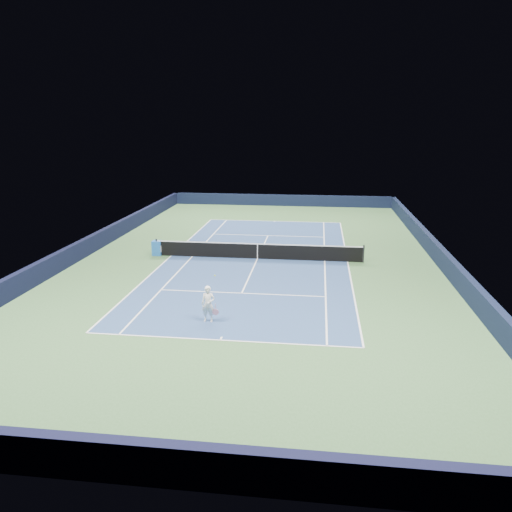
# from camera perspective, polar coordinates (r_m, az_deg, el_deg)

# --- Properties ---
(ground) EXTENTS (40.00, 40.00, 0.00)m
(ground) POSITION_cam_1_polar(r_m,az_deg,el_deg) (30.75, 0.17, -0.32)
(ground) COLOR #375D33
(ground) RESTS_ON ground
(wall_far) EXTENTS (22.00, 0.35, 1.10)m
(wall_far) POSITION_cam_1_polar(r_m,az_deg,el_deg) (49.95, 2.96, 6.38)
(wall_far) COLOR black
(wall_far) RESTS_ON ground
(wall_near) EXTENTS (22.00, 0.35, 1.10)m
(wall_near) POSITION_cam_1_polar(r_m,az_deg,el_deg) (12.82, -11.56, -22.14)
(wall_near) COLOR black
(wall_near) RESTS_ON ground
(wall_right) EXTENTS (0.35, 40.00, 1.10)m
(wall_right) POSITION_cam_1_polar(r_m,az_deg,el_deg) (31.24, 20.29, 0.01)
(wall_right) COLOR #101832
(wall_right) RESTS_ON ground
(wall_left) EXTENTS (0.35, 40.00, 1.10)m
(wall_left) POSITION_cam_1_polar(r_m,az_deg,el_deg) (33.64, -18.46, 1.22)
(wall_left) COLOR black
(wall_left) RESTS_ON ground
(court_surface) EXTENTS (10.97, 23.77, 0.01)m
(court_surface) POSITION_cam_1_polar(r_m,az_deg,el_deg) (30.75, 0.17, -0.31)
(court_surface) COLOR navy
(court_surface) RESTS_ON ground
(baseline_far) EXTENTS (10.97, 0.08, 0.00)m
(baseline_far) POSITION_cam_1_polar(r_m,az_deg,el_deg) (42.25, 2.14, 4.00)
(baseline_far) COLOR white
(baseline_far) RESTS_ON ground
(baseline_near) EXTENTS (10.97, 0.08, 0.00)m
(baseline_near) POSITION_cam_1_polar(r_m,az_deg,el_deg) (19.70, -4.10, -9.56)
(baseline_near) COLOR white
(baseline_near) RESTS_ON ground
(sideline_doubles_right) EXTENTS (0.08, 23.77, 0.00)m
(sideline_doubles_right) POSITION_cam_1_polar(r_m,az_deg,el_deg) (30.59, 10.42, -0.64)
(sideline_doubles_right) COLOR white
(sideline_doubles_right) RESTS_ON ground
(sideline_doubles_left) EXTENTS (0.08, 23.77, 0.00)m
(sideline_doubles_left) POSITION_cam_1_polar(r_m,az_deg,el_deg) (31.86, -9.67, 0.03)
(sideline_doubles_left) COLOR white
(sideline_doubles_left) RESTS_ON ground
(sideline_singles_right) EXTENTS (0.08, 23.77, 0.00)m
(sideline_singles_right) POSITION_cam_1_polar(r_m,az_deg,el_deg) (30.54, 7.86, -0.56)
(sideline_singles_right) COLOR white
(sideline_singles_right) RESTS_ON ground
(sideline_singles_left) EXTENTS (0.08, 23.77, 0.00)m
(sideline_singles_left) POSITION_cam_1_polar(r_m,az_deg,el_deg) (31.50, -7.28, -0.05)
(sideline_singles_left) COLOR white
(sideline_singles_left) RESTS_ON ground
(service_line_far) EXTENTS (8.23, 0.08, 0.00)m
(service_line_far) POSITION_cam_1_polar(r_m,az_deg,el_deg) (36.91, 1.38, 2.35)
(service_line_far) COLOR white
(service_line_far) RESTS_ON ground
(service_line_near) EXTENTS (8.23, 0.08, 0.00)m
(service_line_near) POSITION_cam_1_polar(r_m,az_deg,el_deg) (24.70, -1.64, -4.26)
(service_line_near) COLOR white
(service_line_near) RESTS_ON ground
(center_service_line) EXTENTS (0.08, 12.80, 0.00)m
(center_service_line) POSITION_cam_1_polar(r_m,az_deg,el_deg) (30.75, 0.17, -0.30)
(center_service_line) COLOR white
(center_service_line) RESTS_ON ground
(center_mark_far) EXTENTS (0.08, 0.30, 0.00)m
(center_mark_far) POSITION_cam_1_polar(r_m,az_deg,el_deg) (42.11, 2.12, 3.96)
(center_mark_far) COLOR white
(center_mark_far) RESTS_ON ground
(center_mark_near) EXTENTS (0.08, 0.30, 0.00)m
(center_mark_near) POSITION_cam_1_polar(r_m,az_deg,el_deg) (19.83, -4.02, -9.38)
(center_mark_near) COLOR white
(center_mark_near) RESTS_ON ground
(tennis_net) EXTENTS (12.90, 0.10, 1.07)m
(tennis_net) POSITION_cam_1_polar(r_m,az_deg,el_deg) (30.62, 0.17, 0.59)
(tennis_net) COLOR black
(tennis_net) RESTS_ON ground
(sponsor_cube) EXTENTS (0.59, 0.52, 0.93)m
(sponsor_cube) POSITION_cam_1_polar(r_m,az_deg,el_deg) (32.08, -11.23, 0.90)
(sponsor_cube) COLOR blue
(sponsor_cube) RESTS_ON ground
(tennis_player) EXTENTS (0.75, 1.22, 1.76)m
(tennis_player) POSITION_cam_1_polar(r_m,az_deg,el_deg) (21.18, -5.47, -5.49)
(tennis_player) COLOR white
(tennis_player) RESTS_ON ground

